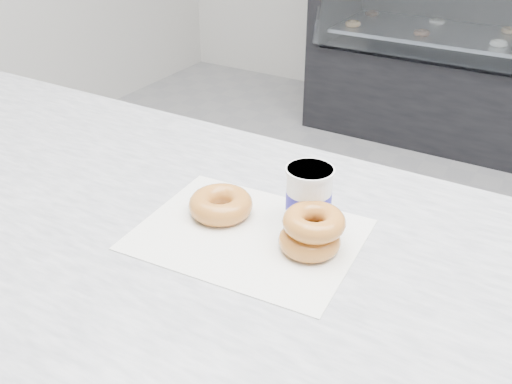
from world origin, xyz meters
TOP-DOWN VIEW (x-y plane):
  - wax_paper at (-0.17, -0.56)m, footprint 0.36×0.28m
  - donut_single at (-0.24, -0.53)m, footprint 0.11×0.11m
  - donut_stack at (-0.07, -0.54)m, footprint 0.11×0.11m
  - coffee_cup at (-0.10, -0.48)m, footprint 0.09×0.09m

SIDE VIEW (x-z plane):
  - wax_paper at x=-0.17m, z-range 0.90..0.90m
  - donut_single at x=-0.24m, z-range 0.90..0.94m
  - donut_stack at x=-0.07m, z-range 0.90..0.97m
  - coffee_cup at x=-0.10m, z-range 0.90..1.00m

